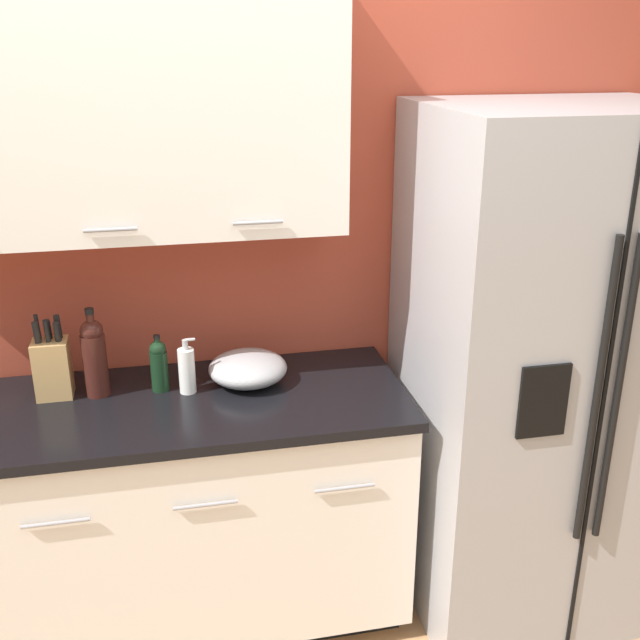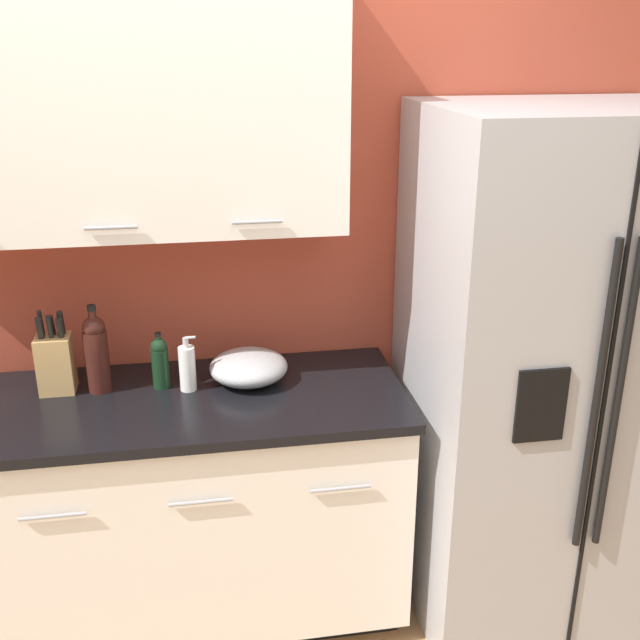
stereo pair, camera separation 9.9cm
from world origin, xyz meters
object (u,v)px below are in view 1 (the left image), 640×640
(knife_block, at_px, (52,366))
(wine_bottle, at_px, (94,356))
(refrigerator, at_px, (541,371))
(soap_dispenser, at_px, (187,370))
(oil_bottle, at_px, (159,364))
(mixing_bowl, at_px, (248,368))

(knife_block, distance_m, wine_bottle, 0.15)
(refrigerator, bearing_deg, soap_dispenser, 174.03)
(refrigerator, xyz_separation_m, oil_bottle, (-1.35, 0.17, 0.08))
(refrigerator, distance_m, wine_bottle, 1.58)
(wine_bottle, relative_size, oil_bottle, 1.53)
(knife_block, bearing_deg, oil_bottle, -4.36)
(knife_block, relative_size, oil_bottle, 1.45)
(knife_block, height_order, soap_dispenser, knife_block)
(refrigerator, relative_size, oil_bottle, 9.14)
(knife_block, bearing_deg, wine_bottle, -7.59)
(soap_dispenser, bearing_deg, oil_bottle, 157.93)
(soap_dispenser, xyz_separation_m, mixing_bowl, (0.21, 0.03, -0.03))
(refrigerator, distance_m, knife_block, 1.72)
(knife_block, height_order, mixing_bowl, knife_block)
(refrigerator, relative_size, knife_block, 6.30)
(refrigerator, relative_size, soap_dispenser, 9.39)
(wine_bottle, xyz_separation_m, oil_bottle, (0.21, -0.01, -0.05))
(knife_block, xyz_separation_m, soap_dispenser, (0.44, -0.06, -0.03))
(soap_dispenser, height_order, mixing_bowl, soap_dispenser)
(soap_dispenser, bearing_deg, refrigerator, -5.97)
(refrigerator, height_order, mixing_bowl, refrigerator)
(wine_bottle, xyz_separation_m, mixing_bowl, (0.52, -0.01, -0.09))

